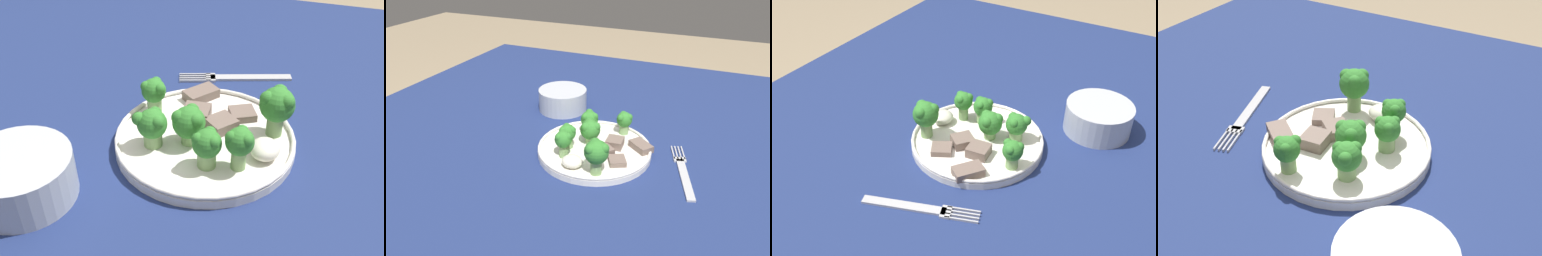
# 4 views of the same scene
# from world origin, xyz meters

# --- Properties ---
(table) EXTENTS (1.19, 1.12, 0.72)m
(table) POSITION_xyz_m (0.00, 0.00, 0.64)
(table) COLOR navy
(table) RESTS_ON ground_plane
(dinner_plate) EXTENTS (0.23, 0.23, 0.02)m
(dinner_plate) POSITION_xyz_m (0.03, -0.07, 0.73)
(dinner_plate) COLOR white
(dinner_plate) RESTS_ON table
(fork) EXTENTS (0.07, 0.18, 0.00)m
(fork) POSITION_xyz_m (0.21, -0.07, 0.73)
(fork) COLOR #B2B2B7
(fork) RESTS_ON table
(broccoli_floret_near_rim_left) EXTENTS (0.03, 0.03, 0.06)m
(broccoli_floret_near_rim_left) POSITION_xyz_m (-0.01, -0.13, 0.77)
(broccoli_floret_near_rim_left) COLOR #7FA866
(broccoli_floret_near_rim_left) RESTS_ON dinner_plate
(broccoli_floret_center_left) EXTENTS (0.04, 0.04, 0.05)m
(broccoli_floret_center_left) POSITION_xyz_m (0.02, -0.06, 0.77)
(broccoli_floret_center_left) COLOR #7FA866
(broccoli_floret_center_left) RESTS_ON dinner_plate
(broccoli_floret_back_left) EXTENTS (0.03, 0.03, 0.05)m
(broccoli_floret_back_left) POSITION_xyz_m (0.07, 0.01, 0.77)
(broccoli_floret_back_left) COLOR #7FA866
(broccoli_floret_back_left) RESTS_ON dinner_plate
(broccoli_floret_front_left) EXTENTS (0.04, 0.03, 0.05)m
(broccoli_floret_front_left) POSITION_xyz_m (-0.02, -0.09, 0.77)
(broccoli_floret_front_left) COLOR #7FA866
(broccoli_floret_front_left) RESTS_ON dinner_plate
(broccoli_floret_center_back) EXTENTS (0.05, 0.04, 0.07)m
(broccoli_floret_center_back) POSITION_xyz_m (0.07, -0.15, 0.78)
(broccoli_floret_center_back) COLOR #7FA866
(broccoli_floret_center_back) RESTS_ON dinner_plate
(broccoli_floret_mid_cluster) EXTENTS (0.04, 0.04, 0.05)m
(broccoli_floret_mid_cluster) POSITION_xyz_m (-0.00, -0.01, 0.77)
(broccoli_floret_mid_cluster) COLOR #7FA866
(broccoli_floret_mid_cluster) RESTS_ON dinner_plate
(meat_slice_front_slice) EXTENTS (0.04, 0.04, 0.02)m
(meat_slice_front_slice) POSITION_xyz_m (0.07, -0.05, 0.75)
(meat_slice_front_slice) COLOR #756056
(meat_slice_front_slice) RESTS_ON dinner_plate
(meat_slice_middle_slice) EXTENTS (0.04, 0.04, 0.01)m
(meat_slice_middle_slice) POSITION_xyz_m (0.09, -0.11, 0.74)
(meat_slice_middle_slice) COLOR #756056
(meat_slice_middle_slice) RESTS_ON dinner_plate
(meat_slice_rear_slice) EXTENTS (0.05, 0.05, 0.02)m
(meat_slice_rear_slice) POSITION_xyz_m (0.06, -0.09, 0.74)
(meat_slice_rear_slice) COLOR #756056
(meat_slice_rear_slice) RESTS_ON dinner_plate
(meat_slice_edge_slice) EXTENTS (0.06, 0.05, 0.01)m
(meat_slice_edge_slice) POSITION_xyz_m (0.12, -0.04, 0.74)
(meat_slice_edge_slice) COLOR #756056
(meat_slice_edge_slice) RESTS_ON dinner_plate
(sauce_dollop) EXTENTS (0.04, 0.04, 0.02)m
(sauce_dollop) POSITION_xyz_m (0.02, -0.15, 0.75)
(sauce_dollop) COLOR silver
(sauce_dollop) RESTS_ON dinner_plate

